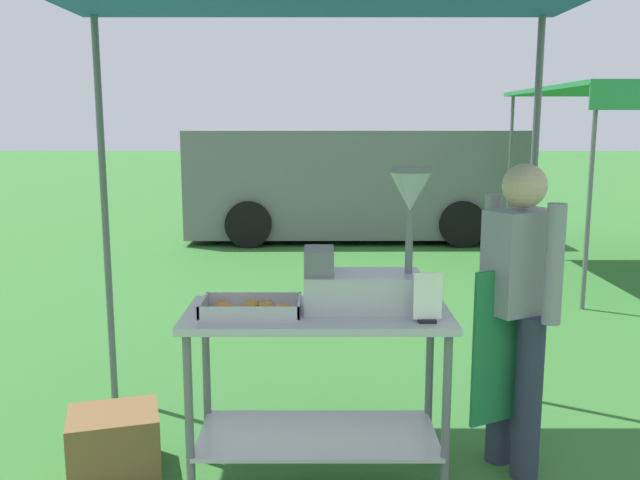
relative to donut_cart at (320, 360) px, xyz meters
name	(u,v)px	position (x,y,z in m)	size (l,w,h in m)	color
ground_plane	(336,269)	(0.18, 5.16, -0.67)	(70.00, 70.00, 0.00)	#33702D
donut_cart	(320,360)	(0.00, 0.00, 0.00)	(1.27, 0.59, 0.91)	#B7B7BC
donut_tray	(254,309)	(-0.31, -0.05, 0.27)	(0.47, 0.28, 0.07)	#B7B7BC
donut_fryer	(371,267)	(0.24, 0.03, 0.46)	(0.61, 0.28, 0.69)	#B7B7BC
menu_sign	(430,302)	(0.50, -0.19, 0.35)	(0.13, 0.05, 0.23)	black
vendor	(520,303)	(1.02, 0.18, 0.24)	(0.46, 0.51, 1.61)	#2D3347
supply_crate	(117,442)	(-1.06, 0.14, -0.50)	(0.54, 0.49, 0.33)	brown
van_grey	(355,182)	(0.54, 7.61, 0.21)	(5.06, 2.13, 1.69)	slate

